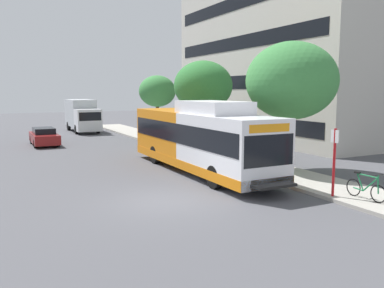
{
  "coord_description": "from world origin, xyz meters",
  "views": [
    {
      "loc": [
        -5.8,
        -13.62,
        4.13
      ],
      "look_at": [
        2.89,
        3.48,
        1.6
      ],
      "focal_mm": 37.7,
      "sensor_mm": 36.0,
      "label": 1
    }
  ],
  "objects_px": {
    "transit_bus": "(199,139)",
    "bicycle_parked": "(366,188)",
    "bus_stop_sign_pole": "(334,157)",
    "street_tree_mid_block": "(203,86)",
    "box_truck_background": "(82,115)",
    "parked_car_far_lane": "(44,137)",
    "street_tree_near_stop": "(291,81)",
    "street_tree_far_block": "(157,91)"
  },
  "relations": [
    {
      "from": "street_tree_near_stop",
      "to": "street_tree_far_block",
      "type": "bearing_deg",
      "value": 90.9
    },
    {
      "from": "bicycle_parked",
      "to": "box_truck_background",
      "type": "xyz_separation_m",
      "value": [
        -3.72,
        31.59,
        1.18
      ]
    },
    {
      "from": "street_tree_near_stop",
      "to": "street_tree_mid_block",
      "type": "xyz_separation_m",
      "value": [
        -0.13,
        9.12,
        -0.16
      ]
    },
    {
      "from": "street_tree_far_block",
      "to": "street_tree_mid_block",
      "type": "bearing_deg",
      "value": -89.02
    },
    {
      "from": "bus_stop_sign_pole",
      "to": "street_tree_far_block",
      "type": "bearing_deg",
      "value": 85.0
    },
    {
      "from": "parked_car_far_lane",
      "to": "box_truck_background",
      "type": "height_order",
      "value": "box_truck_background"
    },
    {
      "from": "transit_bus",
      "to": "street_tree_far_block",
      "type": "xyz_separation_m",
      "value": [
        3.98,
        15.45,
        2.39
      ]
    },
    {
      "from": "street_tree_far_block",
      "to": "box_truck_background",
      "type": "height_order",
      "value": "street_tree_far_block"
    },
    {
      "from": "street_tree_near_stop",
      "to": "parked_car_far_lane",
      "type": "xyz_separation_m",
      "value": [
        -10.05,
        16.4,
        -3.97
      ]
    },
    {
      "from": "street_tree_mid_block",
      "to": "box_truck_background",
      "type": "relative_size",
      "value": 0.87
    },
    {
      "from": "transit_bus",
      "to": "bus_stop_sign_pole",
      "type": "bearing_deg",
      "value": -74.12
    },
    {
      "from": "street_tree_near_stop",
      "to": "bus_stop_sign_pole",
      "type": "bearing_deg",
      "value": -113.52
    },
    {
      "from": "bicycle_parked",
      "to": "parked_car_far_lane",
      "type": "xyz_separation_m",
      "value": [
        -8.53,
        22.44,
        0.1
      ]
    },
    {
      "from": "bus_stop_sign_pole",
      "to": "street_tree_far_block",
      "type": "height_order",
      "value": "street_tree_far_block"
    },
    {
      "from": "transit_bus",
      "to": "parked_car_far_lane",
      "type": "relative_size",
      "value": 2.72
    },
    {
      "from": "transit_bus",
      "to": "street_tree_near_stop",
      "type": "distance_m",
      "value": 5.51
    },
    {
      "from": "bicycle_parked",
      "to": "street_tree_far_block",
      "type": "xyz_separation_m",
      "value": [
        1.24,
        23.41,
        3.53
      ]
    },
    {
      "from": "bus_stop_sign_pole",
      "to": "street_tree_far_block",
      "type": "xyz_separation_m",
      "value": [
        1.97,
        22.52,
        2.45
      ]
    },
    {
      "from": "bus_stop_sign_pole",
      "to": "transit_bus",
      "type": "bearing_deg",
      "value": 105.88
    },
    {
      "from": "transit_bus",
      "to": "bicycle_parked",
      "type": "bearing_deg",
      "value": -71.0
    },
    {
      "from": "street_tree_near_stop",
      "to": "street_tree_far_block",
      "type": "distance_m",
      "value": 17.38
    },
    {
      "from": "parked_car_far_lane",
      "to": "street_tree_far_block",
      "type": "bearing_deg",
      "value": 5.64
    },
    {
      "from": "street_tree_mid_block",
      "to": "street_tree_far_block",
      "type": "relative_size",
      "value": 1.14
    },
    {
      "from": "transit_bus",
      "to": "bicycle_parked",
      "type": "xyz_separation_m",
      "value": [
        2.74,
        -7.96,
        -1.14
      ]
    },
    {
      "from": "bus_stop_sign_pole",
      "to": "bicycle_parked",
      "type": "relative_size",
      "value": 1.48
    },
    {
      "from": "box_truck_background",
      "to": "bus_stop_sign_pole",
      "type": "bearing_deg",
      "value": -84.44
    },
    {
      "from": "parked_car_far_lane",
      "to": "bicycle_parked",
      "type": "bearing_deg",
      "value": -69.18
    },
    {
      "from": "street_tree_far_block",
      "to": "box_truck_background",
      "type": "bearing_deg",
      "value": 121.24
    },
    {
      "from": "bicycle_parked",
      "to": "bus_stop_sign_pole",
      "type": "bearing_deg",
      "value": 129.34
    },
    {
      "from": "bus_stop_sign_pole",
      "to": "box_truck_background",
      "type": "bearing_deg",
      "value": 95.56
    },
    {
      "from": "box_truck_background",
      "to": "transit_bus",
      "type": "bearing_deg",
      "value": -87.63
    },
    {
      "from": "street_tree_far_block",
      "to": "parked_car_far_lane",
      "type": "bearing_deg",
      "value": -174.36
    },
    {
      "from": "street_tree_mid_block",
      "to": "street_tree_far_block",
      "type": "height_order",
      "value": "street_tree_mid_block"
    },
    {
      "from": "transit_bus",
      "to": "street_tree_far_block",
      "type": "height_order",
      "value": "street_tree_far_block"
    },
    {
      "from": "street_tree_far_block",
      "to": "parked_car_far_lane",
      "type": "distance_m",
      "value": 10.41
    },
    {
      "from": "bus_stop_sign_pole",
      "to": "street_tree_far_block",
      "type": "relative_size",
      "value": 0.48
    },
    {
      "from": "street_tree_far_block",
      "to": "street_tree_near_stop",
      "type": "bearing_deg",
      "value": -89.1
    },
    {
      "from": "bus_stop_sign_pole",
      "to": "street_tree_mid_block",
      "type": "relative_size",
      "value": 0.43
    },
    {
      "from": "bicycle_parked",
      "to": "street_tree_near_stop",
      "type": "height_order",
      "value": "street_tree_near_stop"
    },
    {
      "from": "transit_bus",
      "to": "bicycle_parked",
      "type": "height_order",
      "value": "transit_bus"
    },
    {
      "from": "transit_bus",
      "to": "street_tree_near_stop",
      "type": "xyz_separation_m",
      "value": [
        4.26,
        -1.92,
        2.93
      ]
    },
    {
      "from": "street_tree_far_block",
      "to": "bicycle_parked",
      "type": "bearing_deg",
      "value": -93.04
    }
  ]
}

